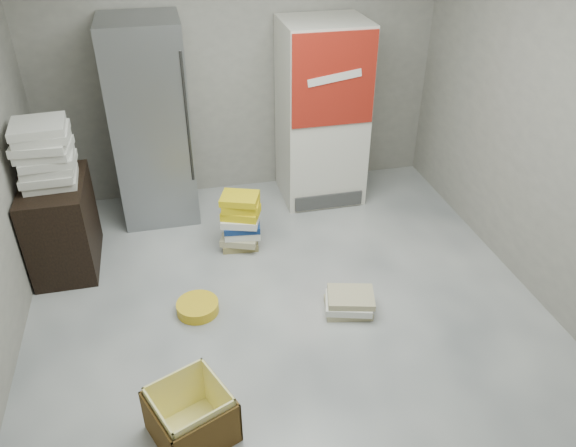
# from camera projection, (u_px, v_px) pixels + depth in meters

# --- Properties ---
(ground) EXTENTS (5.00, 5.00, 0.00)m
(ground) POSITION_uv_depth(u_px,v_px,m) (299.00, 341.00, 4.15)
(ground) COLOR silver
(ground) RESTS_ON ground
(room_shell) EXTENTS (4.04, 5.04, 2.82)m
(room_shell) POSITION_uv_depth(u_px,v_px,m) (302.00, 110.00, 3.18)
(room_shell) COLOR gray
(room_shell) RESTS_ON ground
(steel_fridge) EXTENTS (0.70, 0.72, 1.90)m
(steel_fridge) POSITION_uv_depth(u_px,v_px,m) (151.00, 123.00, 5.22)
(steel_fridge) COLOR gray
(steel_fridge) RESTS_ON ground
(coke_cooler) EXTENTS (0.80, 0.73, 1.80)m
(coke_cooler) POSITION_uv_depth(u_px,v_px,m) (322.00, 113.00, 5.55)
(coke_cooler) COLOR silver
(coke_cooler) RESTS_ON ground
(wood_shelf) EXTENTS (0.50, 0.80, 0.80)m
(wood_shelf) POSITION_uv_depth(u_px,v_px,m) (62.00, 225.00, 4.76)
(wood_shelf) COLOR black
(wood_shelf) RESTS_ON ground
(supply_box_stack) EXTENTS (0.44, 0.44, 0.52)m
(supply_box_stack) POSITION_uv_depth(u_px,v_px,m) (45.00, 154.00, 4.41)
(supply_box_stack) COLOR beige
(supply_box_stack) RESTS_ON wood_shelf
(phonebook_stack_main) EXTENTS (0.41, 0.37, 0.54)m
(phonebook_stack_main) POSITION_uv_depth(u_px,v_px,m) (241.00, 221.00, 5.05)
(phonebook_stack_main) COLOR olive
(phonebook_stack_main) RESTS_ON ground
(phonebook_stack_side) EXTENTS (0.44, 0.37, 0.16)m
(phonebook_stack_side) POSITION_uv_depth(u_px,v_px,m) (349.00, 303.00, 4.39)
(phonebook_stack_side) COLOR tan
(phonebook_stack_side) RESTS_ON ground
(cardboard_box) EXTENTS (0.58, 0.58, 0.36)m
(cardboard_box) POSITION_uv_depth(u_px,v_px,m) (191.00, 418.00, 3.39)
(cardboard_box) COLOR yellow
(cardboard_box) RESTS_ON ground
(bucket_lid) EXTENTS (0.39, 0.39, 0.09)m
(bucket_lid) POSITION_uv_depth(u_px,v_px,m) (198.00, 307.00, 4.40)
(bucket_lid) COLOR yellow
(bucket_lid) RESTS_ON ground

